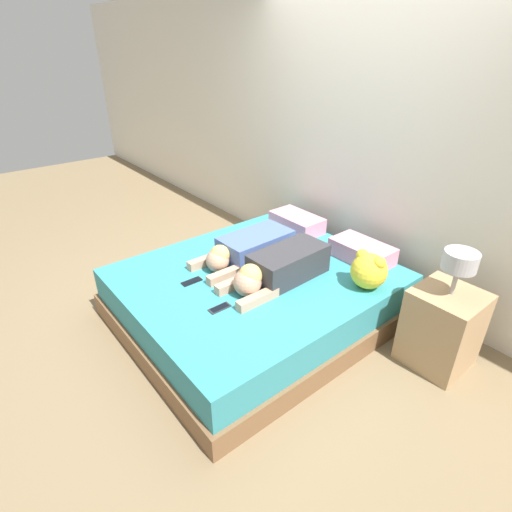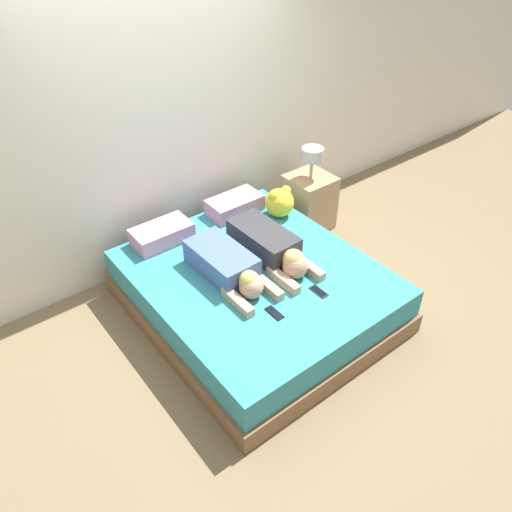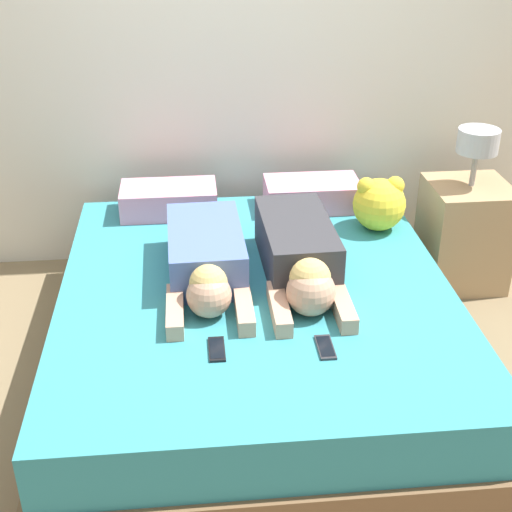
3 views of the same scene
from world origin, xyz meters
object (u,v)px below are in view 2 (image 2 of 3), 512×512
pillow_head_right (235,205)px  cell_phone_right (319,291)px  cell_phone_left (274,313)px  bed (256,291)px  nightstand (309,200)px  person_left (229,267)px  plush_toy (279,202)px  pillow_head_left (162,234)px  person_right (272,247)px

pillow_head_right → cell_phone_right: (-0.17, -1.33, -0.07)m
pillow_head_right → cell_phone_left: bearing=-114.4°
bed → cell_phone_left: size_ratio=13.00×
pillow_head_right → nightstand: size_ratio=0.57×
pillow_head_right → cell_phone_right: pillow_head_right is taller
person_left → plush_toy: bearing=26.3°
cell_phone_right → pillow_head_right: bearing=82.7°
plush_toy → nightstand: (0.54, 0.16, -0.25)m
pillow_head_right → plush_toy: 0.43m
plush_toy → bed: bearing=-142.7°
pillow_head_right → bed: bearing=-115.3°
pillow_head_left → bed: bearing=-64.7°
pillow_head_right → cell_phone_left: 1.43m
bed → nightstand: size_ratio=2.30×
bed → person_left: person_left is taller
cell_phone_left → plush_toy: plush_toy is taller
cell_phone_left → person_left: bearing=91.8°
cell_phone_right → nightstand: nightstand is taller
person_right → plush_toy: bearing=44.5°
bed → pillow_head_left: pillow_head_left is taller
cell_phone_left → plush_toy: (0.88, 0.99, 0.14)m
cell_phone_left → cell_phone_right: same height
bed → pillow_head_left: bearing=115.3°
person_right → cell_phone_right: size_ratio=5.69×
person_right → person_left: bearing=176.3°
bed → person_left: (-0.22, 0.08, 0.32)m
pillow_head_left → pillow_head_right: same height
pillow_head_right → nightstand: 0.87m
pillow_head_right → person_right: 0.80m
pillow_head_left → person_right: 0.98m
person_right → pillow_head_left: bearing=127.3°
person_right → cell_phone_left: bearing=-127.6°
bed → person_left: size_ratio=2.33×
bed → person_right: size_ratio=2.28×
nightstand → cell_phone_left: bearing=-141.0°
pillow_head_left → nightstand: nightstand is taller
pillow_head_left → plush_toy: size_ratio=1.80×
person_right → cell_phone_left: size_ratio=5.69×
bed → plush_toy: bearing=37.3°
pillow_head_left → person_left: 0.77m
cell_phone_right → person_right: bearing=91.8°
bed → pillow_head_right: (0.39, 0.83, 0.29)m
person_right → plush_toy: (0.48, 0.47, 0.03)m
person_right → cell_phone_right: person_right is taller
pillow_head_left → cell_phone_left: 1.32m
pillow_head_right → person_left: bearing=-128.9°
cell_phone_right → nightstand: 1.56m
cell_phone_left → pillow_head_right: bearing=65.6°
cell_phone_left → nightstand: size_ratio=0.18×
pillow_head_left → cell_phone_left: bearing=-81.6°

